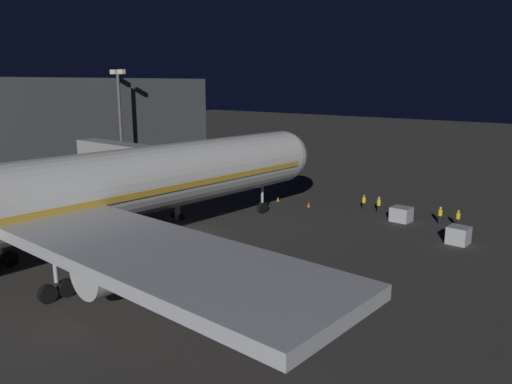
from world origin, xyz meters
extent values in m
plane|color=#383533|center=(0.00, 0.00, 0.00)|extent=(320.00, 320.00, 0.00)
cylinder|color=silver|center=(0.00, 11.60, 5.82)|extent=(5.54, 50.04, 5.54)
sphere|color=silver|center=(0.00, -13.43, 5.82)|extent=(5.42, 5.42, 5.42)
cube|color=gold|center=(0.00, 11.60, 5.40)|extent=(5.59, 48.04, 0.50)
cube|color=black|center=(0.00, -11.76, 6.79)|extent=(3.04, 1.40, 0.90)
cube|color=#B7BABF|center=(0.00, 14.48, 4.85)|extent=(49.44, 7.43, 0.70)
cylinder|color=#B7BABF|center=(-8.15, 13.48, 2.78)|extent=(3.14, 4.66, 3.14)
cylinder|color=black|center=(-8.15, 11.15, 2.78)|extent=(2.67, 0.15, 2.67)
cylinder|color=#B7BABF|center=(8.15, 13.48, 2.78)|extent=(3.14, 4.66, 3.14)
cylinder|color=black|center=(8.15, 11.15, 2.78)|extent=(2.67, 0.15, 2.67)
cylinder|color=#B7BABF|center=(0.00, -9.93, 2.43)|extent=(0.28, 0.28, 2.45)
cylinder|color=black|center=(0.00, -9.93, 0.60)|extent=(0.45, 1.20, 1.20)
cylinder|color=#B7BABF|center=(-4.20, 15.48, 2.43)|extent=(0.28, 0.28, 2.45)
cylinder|color=black|center=(-4.20, 14.83, 0.60)|extent=(0.45, 1.20, 1.20)
cylinder|color=black|center=(-4.20, 16.13, 0.60)|extent=(0.45, 1.20, 1.20)
cylinder|color=black|center=(4.20, 14.83, 0.60)|extent=(0.45, 1.20, 1.20)
cube|color=#9E9E99|center=(12.90, -2.45, 5.82)|extent=(17.60, 2.60, 2.50)
cube|color=#9E9E99|center=(4.10, -2.45, 5.82)|extent=(3.20, 3.40, 3.00)
cube|color=black|center=(2.70, -2.45, 5.82)|extent=(0.70, 3.20, 2.70)
cylinder|color=#B7BABF|center=(5.10, -2.45, 2.28)|extent=(0.56, 0.56, 4.57)
cylinder|color=black|center=(4.50, -2.45, 0.30)|extent=(0.25, 0.60, 0.60)
cylinder|color=black|center=(5.70, -2.45, 0.30)|extent=(0.25, 0.60, 0.60)
cylinder|color=#59595E|center=(25.50, -9.98, 7.47)|extent=(0.40, 0.40, 14.93)
cube|color=#F9EFC6|center=(24.60, -9.98, 15.18)|extent=(1.10, 0.50, 0.60)
cube|color=#F9EFC6|center=(26.40, -9.98, 15.18)|extent=(1.10, 0.50, 0.60)
cube|color=#B7BABF|center=(-19.61, -13.12, 0.76)|extent=(1.71, 1.69, 1.52)
cube|color=#B7BABF|center=(-12.68, -16.68, 0.73)|extent=(1.88, 1.72, 1.46)
cylinder|color=black|center=(-16.02, -18.25, 0.43)|extent=(0.28, 0.28, 0.86)
cylinder|color=yellow|center=(-16.02, -18.25, 1.16)|extent=(0.40, 0.40, 0.60)
sphere|color=tan|center=(-16.02, -18.25, 1.58)|extent=(0.24, 0.24, 0.24)
sphere|color=white|center=(-16.02, -18.25, 1.63)|extent=(0.23, 0.23, 0.23)
cylinder|color=black|center=(-7.72, -17.99, 0.45)|extent=(0.28, 0.28, 0.90)
cylinder|color=yellow|center=(-7.72, -17.99, 1.21)|extent=(0.40, 0.40, 0.62)
sphere|color=tan|center=(-7.72, -17.99, 1.64)|extent=(0.24, 0.24, 0.24)
sphere|color=orange|center=(-7.72, -17.99, 1.69)|extent=(0.23, 0.23, 0.23)
cylinder|color=black|center=(-9.36, -18.27, 0.41)|extent=(0.28, 0.28, 0.81)
cylinder|color=yellow|center=(-9.36, -18.27, 1.15)|extent=(0.40, 0.40, 0.68)
sphere|color=tan|center=(-9.36, -18.27, 1.61)|extent=(0.24, 0.24, 0.24)
sphere|color=white|center=(-9.36, -18.27, 1.66)|extent=(0.23, 0.23, 0.23)
cylinder|color=black|center=(-17.80, -18.14, 0.43)|extent=(0.28, 0.28, 0.87)
cylinder|color=yellow|center=(-17.80, -18.14, 1.16)|extent=(0.40, 0.40, 0.58)
sphere|color=tan|center=(-17.80, -18.14, 1.57)|extent=(0.24, 0.24, 0.24)
sphere|color=yellow|center=(-17.80, -18.14, 1.62)|extent=(0.23, 0.23, 0.23)
cone|color=orange|center=(-2.20, -15.43, 0.28)|extent=(0.36, 0.36, 0.55)
cone|color=orange|center=(2.20, -15.43, 0.28)|extent=(0.36, 0.36, 0.55)
camera|label=1|loc=(-33.41, 29.70, 13.62)|focal=34.94mm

